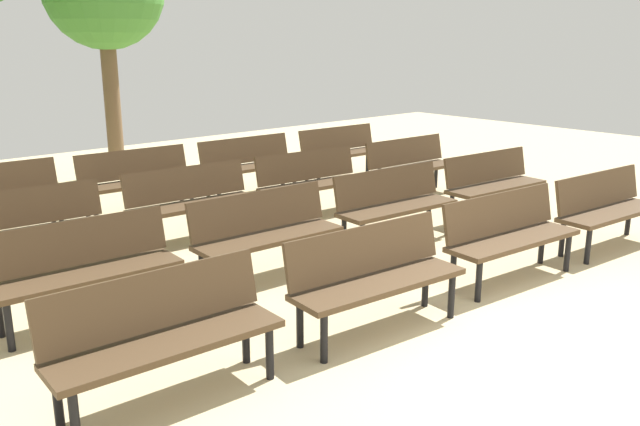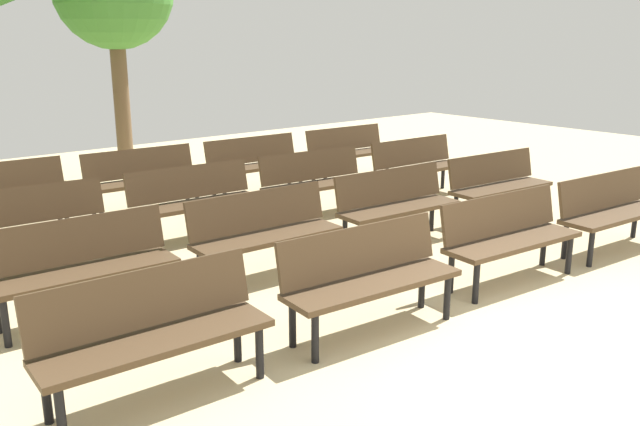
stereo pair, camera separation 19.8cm
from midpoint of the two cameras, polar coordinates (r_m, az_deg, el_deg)
ground_plane at (r=5.53m, az=23.45°, el=-12.24°), size 24.00×24.00×0.00m
bench_r0_c0 at (r=4.67m, az=-13.07°, el=-9.60°), size 1.62×0.56×0.87m
bench_r0_c1 at (r=5.55m, az=5.21°, el=-5.19°), size 1.64×0.62×0.87m
bench_r0_c2 at (r=6.91m, az=16.72°, el=-1.67°), size 1.64×0.62×0.87m
bench_r0_c3 at (r=8.34m, az=24.40°, el=0.44°), size 1.63×0.61×0.87m
bench_r1_c0 at (r=6.11m, az=-18.98°, el=-4.04°), size 1.62×0.57×0.87m
bench_r1_c1 at (r=6.78m, az=-3.98°, el=-1.37°), size 1.62×0.55×0.87m
bench_r1_c2 at (r=7.94m, az=7.26°, el=1.00°), size 1.63×0.59×0.87m
bench_r1_c3 at (r=9.28m, az=15.65°, el=2.61°), size 1.63×0.61×0.87m
bench_r2_c0 at (r=7.57m, az=-22.92°, el=-0.79°), size 1.63×0.59×0.87m
bench_r2_c1 at (r=8.19m, az=-10.13°, el=1.33°), size 1.62×0.57×0.87m
bench_r2_c2 at (r=9.10m, az=0.21°, el=2.94°), size 1.63×0.61×0.87m
bench_r2_c3 at (r=10.32m, az=8.88°, el=4.23°), size 1.62×0.55×0.87m
bench_r3_c0 at (r=9.16m, az=-25.21°, el=1.57°), size 1.62×0.55×0.87m
bench_r3_c1 at (r=9.59m, az=-14.43°, el=3.10°), size 1.62×0.56×0.87m
bench_r3_c2 at (r=10.41m, az=-5.04°, el=4.44°), size 1.62×0.54×0.87m
bench_r3_c3 at (r=11.52m, az=2.98°, el=5.51°), size 1.62×0.55×0.87m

